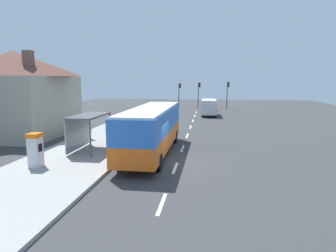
{
  "coord_description": "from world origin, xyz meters",
  "views": [
    {
      "loc": [
        2.04,
        -17.23,
        5.06
      ],
      "look_at": [
        -1.0,
        5.1,
        1.5
      ],
      "focal_mm": 31.16,
      "sensor_mm": 36.0,
      "label": 1
    }
  ],
  "objects_px": {
    "traffic_light_median": "(199,91)",
    "house_behind_platform": "(14,93)",
    "sedan_near": "(209,106)",
    "ticket_machine": "(35,150)",
    "recycling_bin_red": "(117,143)",
    "bus_shelter": "(85,123)",
    "sedan_far": "(209,103)",
    "traffic_light_near_side": "(228,91)",
    "recycling_bin_green": "(123,139)",
    "bus": "(152,128)",
    "traffic_light_far_side": "(179,91)",
    "recycling_bin_yellow": "(120,141)",
    "white_van": "(209,106)",
    "recycling_bin_blue": "(114,146)"
  },
  "relations": [
    {
      "from": "sedan_far",
      "to": "traffic_light_far_side",
      "type": "distance_m",
      "value": 6.11
    },
    {
      "from": "bus",
      "to": "sedan_near",
      "type": "height_order",
      "value": "bus"
    },
    {
      "from": "traffic_light_near_side",
      "to": "traffic_light_far_side",
      "type": "height_order",
      "value": "traffic_light_near_side"
    },
    {
      "from": "recycling_bin_green",
      "to": "traffic_light_median",
      "type": "bearing_deg",
      "value": 82.11
    },
    {
      "from": "white_van",
      "to": "traffic_light_near_side",
      "type": "relative_size",
      "value": 1.1
    },
    {
      "from": "bus",
      "to": "white_van",
      "type": "bearing_deg",
      "value": 80.18
    },
    {
      "from": "traffic_light_near_side",
      "to": "recycling_bin_red",
      "type": "bearing_deg",
      "value": -106.38
    },
    {
      "from": "recycling_bin_yellow",
      "to": "bus_shelter",
      "type": "xyz_separation_m",
      "value": [
        -2.21,
        -1.0,
        1.44
      ]
    },
    {
      "from": "sedan_far",
      "to": "ticket_machine",
      "type": "height_order",
      "value": "ticket_machine"
    },
    {
      "from": "sedan_near",
      "to": "house_behind_platform",
      "type": "height_order",
      "value": "house_behind_platform"
    },
    {
      "from": "bus",
      "to": "bus_shelter",
      "type": "relative_size",
      "value": 2.76
    },
    {
      "from": "sedan_near",
      "to": "bus_shelter",
      "type": "xyz_separation_m",
      "value": [
        -8.71,
        -29.89,
        1.31
      ]
    },
    {
      "from": "recycling_bin_blue",
      "to": "ticket_machine",
      "type": "bearing_deg",
      "value": -131.24
    },
    {
      "from": "sedan_far",
      "to": "ticket_machine",
      "type": "relative_size",
      "value": 2.29
    },
    {
      "from": "sedan_near",
      "to": "recycling_bin_red",
      "type": "distance_m",
      "value": 30.3
    },
    {
      "from": "white_van",
      "to": "bus_shelter",
      "type": "bearing_deg",
      "value": -110.64
    },
    {
      "from": "ticket_machine",
      "to": "house_behind_platform",
      "type": "bearing_deg",
      "value": 129.21
    },
    {
      "from": "traffic_light_near_side",
      "to": "sedan_near",
      "type": "bearing_deg",
      "value": -133.13
    },
    {
      "from": "white_van",
      "to": "recycling_bin_blue",
      "type": "distance_m",
      "value": 24.14
    },
    {
      "from": "recycling_bin_green",
      "to": "sedan_near",
      "type": "bearing_deg",
      "value": 77.02
    },
    {
      "from": "recycling_bin_yellow",
      "to": "traffic_light_near_side",
      "type": "xyz_separation_m",
      "value": [
        9.7,
        32.31,
        2.53
      ]
    },
    {
      "from": "sedan_near",
      "to": "house_behind_platform",
      "type": "bearing_deg",
      "value": -125.88
    },
    {
      "from": "sedan_far",
      "to": "bus_shelter",
      "type": "distance_m",
      "value": 36.96
    },
    {
      "from": "bus",
      "to": "ticket_machine",
      "type": "height_order",
      "value": "bus"
    },
    {
      "from": "bus",
      "to": "white_van",
      "type": "xyz_separation_m",
      "value": [
        3.91,
        22.61,
        -0.5
      ]
    },
    {
      "from": "traffic_light_far_side",
      "to": "traffic_light_median",
      "type": "bearing_deg",
      "value": 12.88
    },
    {
      "from": "recycling_bin_red",
      "to": "house_behind_platform",
      "type": "xyz_separation_m",
      "value": [
        -11.21,
        5.11,
        3.26
      ]
    },
    {
      "from": "recycling_bin_yellow",
      "to": "bus",
      "type": "bearing_deg",
      "value": -16.73
    },
    {
      "from": "traffic_light_median",
      "to": "house_behind_platform",
      "type": "relative_size",
      "value": 0.5
    },
    {
      "from": "recycling_bin_red",
      "to": "bus_shelter",
      "type": "relative_size",
      "value": 0.24
    },
    {
      "from": "white_van",
      "to": "house_behind_platform",
      "type": "distance_m",
      "value": 24.93
    },
    {
      "from": "traffic_light_near_side",
      "to": "traffic_light_far_side",
      "type": "distance_m",
      "value": 8.64
    },
    {
      "from": "sedan_far",
      "to": "ticket_machine",
      "type": "distance_m",
      "value": 41.31
    },
    {
      "from": "ticket_machine",
      "to": "recycling_bin_red",
      "type": "bearing_deg",
      "value": 53.47
    },
    {
      "from": "sedan_near",
      "to": "sedan_far",
      "type": "height_order",
      "value": "same"
    },
    {
      "from": "recycling_bin_blue",
      "to": "traffic_light_far_side",
      "type": "height_order",
      "value": "traffic_light_far_side"
    },
    {
      "from": "recycling_bin_red",
      "to": "recycling_bin_yellow",
      "type": "distance_m",
      "value": 0.7
    },
    {
      "from": "sedan_near",
      "to": "sedan_far",
      "type": "bearing_deg",
      "value": 89.97
    },
    {
      "from": "sedan_far",
      "to": "traffic_light_near_side",
      "type": "height_order",
      "value": "traffic_light_near_side"
    },
    {
      "from": "recycling_bin_red",
      "to": "bus_shelter",
      "type": "xyz_separation_m",
      "value": [
        -2.21,
        -0.3,
        1.44
      ]
    },
    {
      "from": "ticket_machine",
      "to": "recycling_bin_red",
      "type": "relative_size",
      "value": 2.04
    },
    {
      "from": "recycling_bin_yellow",
      "to": "traffic_light_far_side",
      "type": "xyz_separation_m",
      "value": [
        1.11,
        33.11,
        2.38
      ]
    },
    {
      "from": "sedan_far",
      "to": "bus_shelter",
      "type": "bearing_deg",
      "value": -103.65
    },
    {
      "from": "bus_shelter",
      "to": "recycling_bin_blue",
      "type": "bearing_deg",
      "value": -10.31
    },
    {
      "from": "bus",
      "to": "recycling_bin_red",
      "type": "bearing_deg",
      "value": 178.89
    },
    {
      "from": "bus",
      "to": "recycling_bin_yellow",
      "type": "relative_size",
      "value": 11.61
    },
    {
      "from": "recycling_bin_yellow",
      "to": "recycling_bin_green",
      "type": "bearing_deg",
      "value": 90.0
    },
    {
      "from": "sedan_near",
      "to": "traffic_light_median",
      "type": "bearing_deg",
      "value": 110.67
    },
    {
      "from": "bus",
      "to": "recycling_bin_green",
      "type": "bearing_deg",
      "value": 149.8
    },
    {
      "from": "sedan_far",
      "to": "traffic_light_near_side",
      "type": "bearing_deg",
      "value": -38.91
    }
  ]
}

